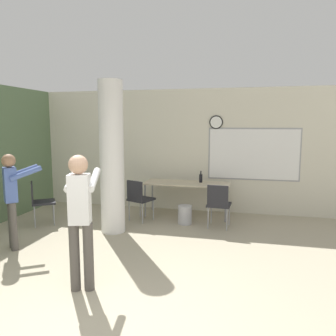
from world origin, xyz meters
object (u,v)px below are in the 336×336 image
(chair_table_right, at_px, (219,202))
(person_playing_front, at_px, (80,212))
(person_watching_back, at_px, (12,194))
(folding_table, at_px, (187,185))
(chair_table_left, at_px, (139,197))
(bottle_on_table, at_px, (201,178))
(chair_by_left_wall, at_px, (40,200))

(chair_table_right, height_order, person_playing_front, person_playing_front)
(person_playing_front, bearing_deg, person_watching_back, 150.83)
(folding_table, bearing_deg, chair_table_left, -144.26)
(bottle_on_table, height_order, chair_by_left_wall, bottle_on_table)
(chair_by_left_wall, xyz_separation_m, person_playing_front, (2.08, -2.18, 0.47))
(person_watching_back, xyz_separation_m, person_playing_front, (1.70, -0.95, 0.07))
(chair_table_right, height_order, chair_by_left_wall, same)
(bottle_on_table, distance_m, chair_table_right, 1.00)
(chair_table_right, bearing_deg, person_watching_back, -150.04)
(chair_table_right, relative_size, person_watching_back, 0.56)
(chair_table_right, distance_m, person_watching_back, 3.64)
(person_playing_front, bearing_deg, chair_table_right, 62.52)
(folding_table, distance_m, chair_table_right, 1.07)
(chair_table_left, bearing_deg, person_playing_front, -85.79)
(bottle_on_table, relative_size, chair_table_right, 0.29)
(chair_by_left_wall, distance_m, person_watching_back, 1.35)
(chair_by_left_wall, xyz_separation_m, person_watching_back, (0.38, -1.23, 0.40))
(bottle_on_table, distance_m, chair_by_left_wall, 3.38)
(folding_table, distance_m, person_playing_front, 3.57)
(folding_table, xyz_separation_m, chair_by_left_wall, (-2.76, -1.31, -0.18))
(folding_table, bearing_deg, person_watching_back, -133.16)
(chair_table_left, relative_size, person_playing_front, 0.52)
(bottle_on_table, height_order, person_watching_back, person_watching_back)
(folding_table, height_order, person_watching_back, person_watching_back)
(person_watching_back, bearing_deg, chair_table_right, 29.96)
(bottle_on_table, distance_m, chair_table_left, 1.43)
(chair_by_left_wall, bearing_deg, bottle_on_table, 24.61)
(chair_table_right, bearing_deg, person_playing_front, -117.48)
(chair_table_left, relative_size, person_watching_back, 0.56)
(person_watching_back, bearing_deg, chair_by_left_wall, 107.01)
(folding_table, distance_m, chair_table_left, 1.11)
(person_playing_front, bearing_deg, chair_by_left_wall, 133.61)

